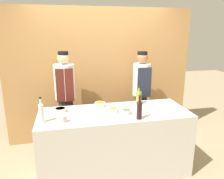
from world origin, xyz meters
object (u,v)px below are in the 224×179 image
object	(u,v)px
sauce_bowl_red	(60,110)
cup_steel	(63,119)
sauce_bowl_orange	(100,104)
sauce_bowl_yellow	(113,110)
bottle_clear	(41,113)
chef_right	(141,94)
bottle_wine	(139,110)
sauce_bowl_green	(126,112)
bottle_oil	(139,97)
cutting_board	(158,109)
chef_left	(66,99)

from	to	relation	value
sauce_bowl_red	cup_steel	size ratio (longest dim) A/B	1.95
sauce_bowl_red	sauce_bowl_orange	bearing A→B (deg)	10.71
sauce_bowl_yellow	bottle_clear	size ratio (longest dim) A/B	0.42
sauce_bowl_yellow	chef_right	bearing A→B (deg)	47.78
bottle_wine	bottle_clear	world-z (taller)	bottle_clear
sauce_bowl_green	chef_right	distance (m)	0.99
bottle_oil	cup_steel	bearing A→B (deg)	-158.17
cutting_board	chef_left	xyz separation A→B (m)	(-1.27, 0.80, -0.00)
bottle_clear	cup_steel	xyz separation A→B (m)	(0.26, -0.05, -0.08)
bottle_oil	bottle_clear	world-z (taller)	bottle_clear
sauce_bowl_yellow	chef_right	distance (m)	1.00
sauce_bowl_yellow	cutting_board	bearing A→B (deg)	-5.66
sauce_bowl_red	bottle_oil	world-z (taller)	bottle_oil
sauce_bowl_green	cup_steel	bearing A→B (deg)	-173.51
sauce_bowl_orange	sauce_bowl_red	bearing A→B (deg)	-169.29
sauce_bowl_orange	cup_steel	xyz separation A→B (m)	(-0.53, -0.48, 0.01)
bottle_oil	bottle_wine	world-z (taller)	bottle_wine
sauce_bowl_red	cup_steel	world-z (taller)	cup_steel
bottle_wine	chef_left	size ratio (longest dim) A/B	0.19
sauce_bowl_yellow	bottle_clear	world-z (taller)	bottle_clear
sauce_bowl_green	bottle_oil	world-z (taller)	bottle_oil
bottle_oil	bottle_clear	xyz separation A→B (m)	(-1.38, -0.40, 0.02)
sauce_bowl_red	cutting_board	bearing A→B (deg)	-9.62
chef_left	bottle_clear	bearing A→B (deg)	-108.33
bottle_clear	cup_steel	size ratio (longest dim) A/B	3.88
cutting_board	sauce_bowl_orange	bearing A→B (deg)	156.52
sauce_bowl_yellow	bottle_oil	distance (m)	0.52
sauce_bowl_green	bottle_clear	bearing A→B (deg)	-177.74
sauce_bowl_green	sauce_bowl_yellow	bearing A→B (deg)	145.23
sauce_bowl_orange	bottle_oil	world-z (taller)	bottle_oil
bottle_oil	cutting_board	bearing A→B (deg)	-59.22
bottle_wine	cup_steel	xyz separation A→B (m)	(-0.94, 0.10, -0.08)
sauce_bowl_orange	chef_left	bearing A→B (deg)	136.89
bottle_oil	chef_left	size ratio (longest dim) A/B	0.16
sauce_bowl_orange	bottle_wine	bearing A→B (deg)	-54.57
sauce_bowl_red	sauce_bowl_green	bearing A→B (deg)	-17.48
sauce_bowl_yellow	sauce_bowl_orange	bearing A→B (deg)	117.10
cutting_board	bottle_oil	size ratio (longest dim) A/B	1.28
sauce_bowl_orange	sauce_bowl_green	xyz separation A→B (m)	(0.30, -0.38, 0.00)
chef_left	sauce_bowl_orange	bearing A→B (deg)	-43.11
cup_steel	bottle_wine	bearing A→B (deg)	-6.18
sauce_bowl_green	chef_right	size ratio (longest dim) A/B	0.08
bottle_clear	chef_left	xyz separation A→B (m)	(0.29, 0.89, -0.12)
bottle_clear	sauce_bowl_red	bearing A→B (deg)	55.79
sauce_bowl_orange	bottle_wine	xyz separation A→B (m)	(0.41, -0.58, 0.09)
sauce_bowl_orange	cutting_board	world-z (taller)	sauce_bowl_orange
bottle_clear	chef_left	distance (m)	0.94
cutting_board	bottle_clear	xyz separation A→B (m)	(-1.57, -0.09, 0.12)
bottle_clear	sauce_bowl_orange	bearing A→B (deg)	28.32
bottle_oil	chef_right	distance (m)	0.55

